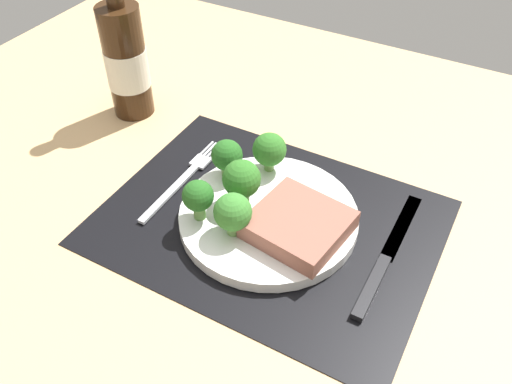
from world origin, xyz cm
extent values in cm
cube|color=tan|center=(0.00, 0.00, -1.50)|extent=(140.00, 110.00, 3.00)
cube|color=black|center=(0.00, 0.00, 0.15)|extent=(43.11, 32.65, 0.30)
cylinder|color=white|center=(0.00, 0.00, 1.10)|extent=(23.39, 23.39, 1.60)
cube|color=#8C5647|center=(4.83, -1.19, 3.17)|extent=(12.56, 12.26, 2.55)
cylinder|color=#6B994C|center=(-8.55, 3.92, 2.71)|extent=(1.72, 1.72, 1.63)
sphere|color=#235B1E|center=(-8.55, 3.92, 5.38)|extent=(4.35, 4.35, 4.35)
cylinder|color=#6B994C|center=(-2.22, -5.18, 2.66)|extent=(1.66, 1.66, 1.53)
sphere|color=#387A2D|center=(-2.22, -5.18, 5.45)|extent=(4.76, 4.76, 4.76)
cylinder|color=#5B8942|center=(-7.35, -4.98, 2.92)|extent=(1.54, 1.54, 2.04)
sphere|color=#235B1E|center=(-7.35, -4.98, 5.66)|extent=(4.04, 4.04, 4.04)
cylinder|color=#6B994C|center=(-4.06, 7.82, 2.64)|extent=(1.37, 1.37, 1.49)
sphere|color=#2D6B23|center=(-4.06, 7.82, 5.40)|extent=(4.73, 4.73, 4.73)
cylinder|color=#5B8942|center=(-3.97, 0.06, 2.92)|extent=(1.94, 1.94, 2.04)
sphere|color=#2D6B23|center=(-3.97, 0.06, 6.07)|extent=(5.01, 5.01, 5.01)
cube|color=silver|center=(-14.45, -2.00, 0.55)|extent=(1.00, 13.00, 0.50)
cube|color=silver|center=(-14.45, 5.80, 0.55)|extent=(2.40, 2.60, 0.40)
cube|color=silver|center=(-15.35, 8.90, 0.55)|extent=(0.30, 3.60, 0.35)
cube|color=silver|center=(-14.75, 8.90, 0.55)|extent=(0.30, 3.60, 0.35)
cube|color=silver|center=(-14.15, 8.90, 0.55)|extent=(0.30, 3.60, 0.35)
cube|color=silver|center=(-13.55, 8.90, 0.55)|extent=(0.30, 3.60, 0.35)
cube|color=black|center=(15.67, -3.90, 0.70)|extent=(1.40, 10.00, 0.80)
cube|color=silver|center=(15.67, 7.60, 0.45)|extent=(1.80, 13.00, 0.30)
cylinder|color=#331E0F|center=(-31.95, 12.38, 9.05)|extent=(6.58, 6.58, 18.09)
cylinder|color=silver|center=(-31.95, 12.38, 8.14)|extent=(6.71, 6.71, 6.33)
camera|label=1|loc=(22.42, -44.08, 51.06)|focal=37.66mm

